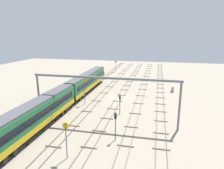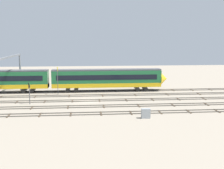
# 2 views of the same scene
# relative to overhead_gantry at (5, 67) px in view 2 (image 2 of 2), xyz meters

# --- Properties ---
(ground_plane) EXTENTS (138.69, 138.69, 0.00)m
(ground_plane) POSITION_rel_overhead_gantry_xyz_m (14.64, -0.02, -6.62)
(ground_plane) COLOR gray
(track_near_foreground) EXTENTS (122.69, 2.40, 0.16)m
(track_near_foreground) POSITION_rel_overhead_gantry_xyz_m (14.64, -9.78, -6.55)
(track_near_foreground) COLOR #59544C
(track_near_foreground) RESTS_ON ground
(track_second_near) EXTENTS (122.69, 2.40, 0.16)m
(track_second_near) POSITION_rel_overhead_gantry_xyz_m (14.64, -4.90, -6.55)
(track_second_near) COLOR #59544C
(track_second_near) RESTS_ON ground
(track_middle) EXTENTS (122.69, 2.40, 0.16)m
(track_middle) POSITION_rel_overhead_gantry_xyz_m (14.64, -0.02, -6.55)
(track_middle) COLOR #59544C
(track_middle) RESTS_ON ground
(track_second_far) EXTENTS (122.69, 2.40, 0.16)m
(track_second_far) POSITION_rel_overhead_gantry_xyz_m (14.64, 4.86, -6.55)
(track_second_far) COLOR #59544C
(track_second_far) RESTS_ON ground
(track_with_train) EXTENTS (122.69, 2.40, 0.16)m
(track_with_train) POSITION_rel_overhead_gantry_xyz_m (14.64, 9.73, -6.55)
(track_with_train) COLOR #59544C
(track_with_train) RESTS_ON ground
(overhead_gantry) EXTENTS (0.40, 25.49, 8.32)m
(overhead_gantry) POSITION_rel_overhead_gantry_xyz_m (0.00, 0.00, 0.00)
(overhead_gantry) COLOR slate
(overhead_gantry) RESTS_ON ground
(speed_sign_far_trackside) EXTENTS (0.14, 0.90, 5.85)m
(speed_sign_far_trackside) POSITION_rel_overhead_gantry_xyz_m (8.81, 6.75, -2.88)
(speed_sign_far_trackside) COLOR #4C4C51
(speed_sign_far_trackside) RESTS_ON ground
(signal_light_trackside_departure) EXTENTS (0.31, 0.32, 3.92)m
(signal_light_trackside_departure) POSITION_rel_overhead_gantry_xyz_m (4.61, -1.97, -4.02)
(signal_light_trackside_departure) COLOR #4C4C51
(signal_light_trackside_departure) RESTS_ON ground
(relay_cabinet) EXTENTS (1.34, 0.61, 1.44)m
(relay_cabinet) POSITION_rel_overhead_gantry_xyz_m (23.46, -12.98, -5.89)
(relay_cabinet) COLOR gray
(relay_cabinet) RESTS_ON ground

